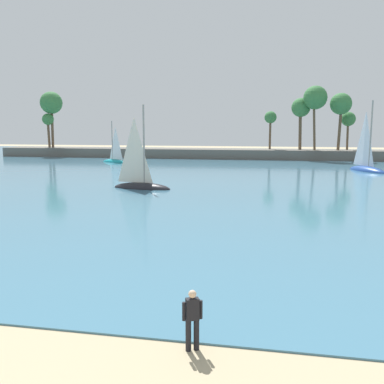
% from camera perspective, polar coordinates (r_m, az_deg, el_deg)
% --- Properties ---
extents(sea, '(220.00, 109.23, 0.06)m').
position_cam_1_polar(sea, '(65.70, 6.55, 3.53)').
color(sea, teal).
rests_on(sea, ground).
extents(palm_headland, '(97.31, 6.72, 13.08)m').
position_cam_1_polar(palm_headland, '(79.97, 9.38, 6.93)').
color(palm_headland, '#605B54').
rests_on(palm_headland, ground).
extents(person_at_waterline, '(0.50, 0.33, 1.67)m').
position_cam_1_polar(person_at_waterline, '(11.61, 0.05, -16.57)').
color(person_at_waterline, black).
rests_on(person_at_waterline, ground).
extents(sailboat_near_shore, '(4.81, 7.07, 9.94)m').
position_cam_1_polar(sailboat_near_shore, '(61.50, 22.36, 3.46)').
color(sailboat_near_shore, '#234793').
rests_on(sailboat_near_shore, sea).
extents(sailboat_toward_headland, '(5.20, 3.68, 7.35)m').
position_cam_1_polar(sailboat_toward_headland, '(72.59, -10.40, 4.48)').
color(sailboat_toward_headland, teal).
rests_on(sailboat_toward_headland, sea).
extents(sailboat_far_left, '(6.03, 2.59, 8.46)m').
position_cam_1_polar(sailboat_far_left, '(40.85, -6.92, 1.54)').
color(sailboat_far_left, black).
rests_on(sailboat_far_left, sea).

